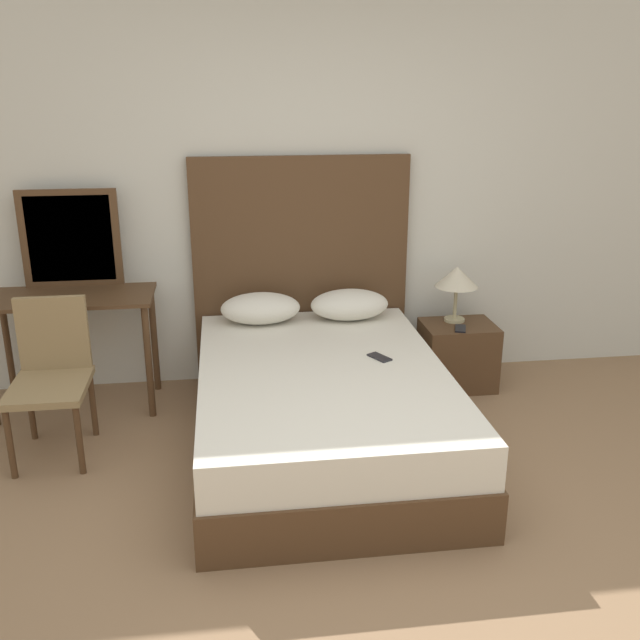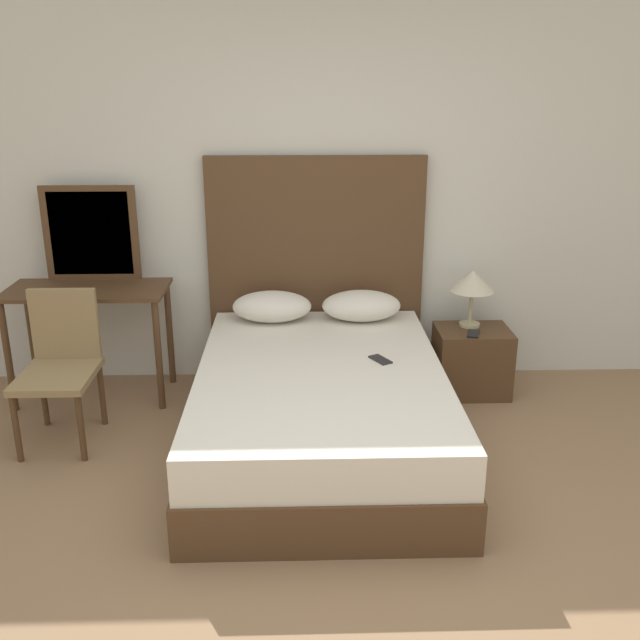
{
  "view_description": "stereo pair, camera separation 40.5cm",
  "coord_description": "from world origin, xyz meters",
  "px_view_note": "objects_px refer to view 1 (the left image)",
  "views": [
    {
      "loc": [
        -0.63,
        -2.55,
        2.06
      ],
      "look_at": [
        -0.11,
        1.25,
        0.75
      ],
      "focal_mm": 40.0,
      "sensor_mm": 36.0,
      "label": 1
    },
    {
      "loc": [
        -0.22,
        -2.58,
        2.06
      ],
      "look_at": [
        -0.11,
        1.25,
        0.75
      ],
      "focal_mm": 40.0,
      "sensor_mm": 36.0,
      "label": 2
    }
  ],
  "objects_px": {
    "bed": "(322,408)",
    "phone_on_nightstand": "(460,328)",
    "table_lamp": "(457,278)",
    "chair": "(51,370)",
    "phone_on_bed": "(379,357)",
    "vanity_desk": "(72,315)",
    "nightstand": "(457,355)"
  },
  "relations": [
    {
      "from": "phone_on_bed",
      "to": "table_lamp",
      "type": "distance_m",
      "value": 1.04
    },
    {
      "from": "table_lamp",
      "to": "chair",
      "type": "height_order",
      "value": "chair"
    },
    {
      "from": "table_lamp",
      "to": "chair",
      "type": "distance_m",
      "value": 2.66
    },
    {
      "from": "vanity_desk",
      "to": "chair",
      "type": "xyz_separation_m",
      "value": [
        -0.02,
        -0.56,
        -0.14
      ]
    },
    {
      "from": "table_lamp",
      "to": "chair",
      "type": "xyz_separation_m",
      "value": [
        -2.57,
        -0.62,
        -0.27
      ]
    },
    {
      "from": "bed",
      "to": "phone_on_nightstand",
      "type": "bearing_deg",
      "value": 32.43
    },
    {
      "from": "bed",
      "to": "chair",
      "type": "height_order",
      "value": "chair"
    },
    {
      "from": "nightstand",
      "to": "table_lamp",
      "type": "height_order",
      "value": "table_lamp"
    },
    {
      "from": "phone_on_nightstand",
      "to": "table_lamp",
      "type": "bearing_deg",
      "value": 85.86
    },
    {
      "from": "vanity_desk",
      "to": "nightstand",
      "type": "bearing_deg",
      "value": -0.36
    },
    {
      "from": "table_lamp",
      "to": "phone_on_nightstand",
      "type": "relative_size",
      "value": 2.36
    },
    {
      "from": "phone_on_bed",
      "to": "chair",
      "type": "height_order",
      "value": "chair"
    },
    {
      "from": "bed",
      "to": "chair",
      "type": "xyz_separation_m",
      "value": [
        -1.52,
        0.21,
        0.24
      ]
    },
    {
      "from": "phone_on_bed",
      "to": "nightstand",
      "type": "height_order",
      "value": "phone_on_bed"
    },
    {
      "from": "bed",
      "to": "phone_on_bed",
      "type": "height_order",
      "value": "phone_on_bed"
    },
    {
      "from": "bed",
      "to": "table_lamp",
      "type": "relative_size",
      "value": 5.37
    },
    {
      "from": "vanity_desk",
      "to": "bed",
      "type": "bearing_deg",
      "value": -27.06
    },
    {
      "from": "phone_on_nightstand",
      "to": "chair",
      "type": "bearing_deg",
      "value": -170.04
    },
    {
      "from": "phone_on_bed",
      "to": "vanity_desk",
      "type": "height_order",
      "value": "vanity_desk"
    },
    {
      "from": "table_lamp",
      "to": "phone_on_nightstand",
      "type": "height_order",
      "value": "table_lamp"
    },
    {
      "from": "phone_on_nightstand",
      "to": "vanity_desk",
      "type": "height_order",
      "value": "vanity_desk"
    },
    {
      "from": "phone_on_bed",
      "to": "chair",
      "type": "xyz_separation_m",
      "value": [
        -1.88,
        0.11,
        -0.02
      ]
    },
    {
      "from": "phone_on_bed",
      "to": "vanity_desk",
      "type": "relative_size",
      "value": 0.16
    },
    {
      "from": "phone_on_bed",
      "to": "table_lamp",
      "type": "xyz_separation_m",
      "value": [
        0.69,
        0.73,
        0.25
      ]
    },
    {
      "from": "nightstand",
      "to": "chair",
      "type": "bearing_deg",
      "value": -168.07
    },
    {
      "from": "table_lamp",
      "to": "vanity_desk",
      "type": "relative_size",
      "value": 0.38
    },
    {
      "from": "nightstand",
      "to": "phone_on_nightstand",
      "type": "bearing_deg",
      "value": -104.71
    },
    {
      "from": "bed",
      "to": "phone_on_nightstand",
      "type": "relative_size",
      "value": 12.68
    },
    {
      "from": "table_lamp",
      "to": "phone_on_nightstand",
      "type": "xyz_separation_m",
      "value": [
        -0.01,
        -0.17,
        -0.3
      ]
    },
    {
      "from": "phone_on_bed",
      "to": "vanity_desk",
      "type": "xyz_separation_m",
      "value": [
        -1.85,
        0.67,
        0.13
      ]
    },
    {
      "from": "vanity_desk",
      "to": "chair",
      "type": "bearing_deg",
      "value": -92.27
    },
    {
      "from": "nightstand",
      "to": "phone_on_nightstand",
      "type": "xyz_separation_m",
      "value": [
        -0.03,
        -0.1,
        0.23
      ]
    }
  ]
}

